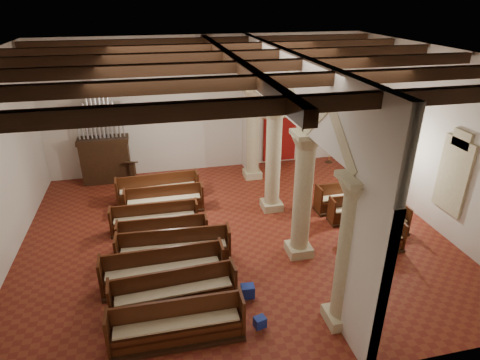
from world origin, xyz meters
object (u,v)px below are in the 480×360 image
nave_pew_0 (178,329)px  aisle_pew_0 (378,242)px  pipe_organ (105,152)px  lectern (133,174)px  processional_banner (330,147)px

nave_pew_0 → aisle_pew_0: nave_pew_0 is taller
pipe_organ → nave_pew_0: 10.04m
pipe_organ → lectern: pipe_organ is taller
lectern → aisle_pew_0: 10.26m
processional_banner → nave_pew_0: 12.56m
processional_banner → nave_pew_0: size_ratio=0.81×
pipe_organ → nave_pew_0: pipe_organ is taller
lectern → nave_pew_0: size_ratio=0.36×
pipe_organ → lectern: 1.56m
aisle_pew_0 → nave_pew_0: bearing=-158.4°
nave_pew_0 → lectern: bearing=97.7°
pipe_organ → nave_pew_0: (2.25, -9.73, -1.01)m
processional_banner → pipe_organ: bearing=-163.3°
nave_pew_0 → aisle_pew_0: bearing=20.1°
pipe_organ → aisle_pew_0: (8.82, -7.40, -1.05)m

